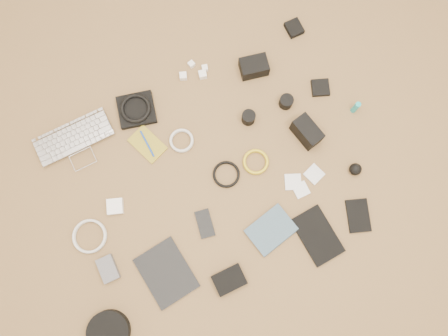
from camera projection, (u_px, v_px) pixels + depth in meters
name	position (u px, v px, depth m)	size (l,w,h in m)	color
room_shell	(195.00, 47.00, 0.68)	(4.04, 4.04, 2.58)	olive
laptop	(78.00, 147.00, 1.92)	(0.34, 0.24, 0.03)	#BCBCC1
headphone_pouch	(137.00, 110.00, 1.95)	(0.16, 0.15, 0.03)	black
headphones	(135.00, 108.00, 1.93)	(0.14, 0.14, 0.02)	black
charger_a	(191.00, 64.00, 2.00)	(0.03, 0.03, 0.02)	white
charger_b	(205.00, 68.00, 1.99)	(0.03, 0.03, 0.02)	white
charger_c	(203.00, 75.00, 1.98)	(0.03, 0.03, 0.03)	white
charger_d	(183.00, 76.00, 1.98)	(0.03, 0.03, 0.03)	white
dslr_camera	(254.00, 67.00, 1.97)	(0.12, 0.09, 0.07)	black
lens_pouch	(294.00, 28.00, 2.03)	(0.07, 0.08, 0.03)	black
notebook_olive	(148.00, 144.00, 1.93)	(0.10, 0.16, 0.01)	olive
pen_blue	(147.00, 144.00, 1.93)	(0.01, 0.01, 0.13)	#153DAA
cable_white_a	(182.00, 141.00, 1.94)	(0.11, 0.11, 0.01)	silver
lens_a	(248.00, 118.00, 1.93)	(0.06, 0.06, 0.06)	black
lens_b	(286.00, 102.00, 1.95)	(0.06, 0.06, 0.06)	black
card_reader	(320.00, 88.00, 1.98)	(0.08, 0.08, 0.02)	black
power_brick	(115.00, 206.00, 1.87)	(0.07, 0.07, 0.03)	white
cable_white_b	(90.00, 236.00, 1.86)	(0.15, 0.15, 0.01)	silver
cable_black	(226.00, 175.00, 1.91)	(0.12, 0.12, 0.01)	black
cable_yellow	(256.00, 162.00, 1.92)	(0.11, 0.11, 0.01)	gold
flash	(307.00, 132.00, 1.90)	(0.07, 0.14, 0.10)	black
lens_cleaner	(356.00, 107.00, 1.93)	(0.02, 0.02, 0.08)	#1AA6AB
battery_charger	(108.00, 269.00, 1.82)	(0.07, 0.11, 0.03)	#58575C
tablet	(166.00, 273.00, 1.83)	(0.19, 0.24, 0.01)	black
phone	(205.00, 224.00, 1.87)	(0.06, 0.12, 0.01)	black
filter_case_left	(293.00, 182.00, 1.90)	(0.07, 0.07, 0.01)	silver
filter_case_mid	(301.00, 190.00, 1.90)	(0.06, 0.06, 0.01)	silver
filter_case_right	(314.00, 174.00, 1.91)	(0.07, 0.07, 0.01)	silver
air_blower	(355.00, 169.00, 1.89)	(0.05, 0.05, 0.05)	black
headphone_case	(109.00, 332.00, 1.77)	(0.17, 0.17, 0.05)	black
drive_case	(229.00, 280.00, 1.81)	(0.13, 0.09, 0.03)	black
paperback	(282.00, 243.00, 1.85)	(0.14, 0.19, 0.02)	#3E5769
notebook_black_a	(317.00, 235.00, 1.86)	(0.14, 0.23, 0.02)	black
notebook_black_b	(358.00, 216.00, 1.87)	(0.09, 0.14, 0.01)	black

